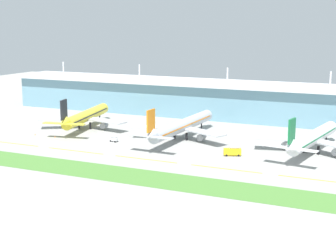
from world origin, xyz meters
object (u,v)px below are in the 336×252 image
(airliner_middle, at_px, (182,126))
(safety_cone_left_wingtip, at_px, (35,134))
(fuel_truck, at_px, (233,150))
(airliner_near, at_px, (85,116))
(baggage_cart, at_px, (114,139))
(safety_cone_nose_front, at_px, (55,137))
(airliner_far, at_px, (312,138))

(airliner_middle, distance_m, safety_cone_left_wingtip, 73.15)
(safety_cone_left_wingtip, bearing_deg, fuel_truck, 0.81)
(fuel_truck, relative_size, safety_cone_left_wingtip, 10.92)
(airliner_middle, height_order, fuel_truck, airliner_middle)
(airliner_middle, relative_size, fuel_truck, 9.31)
(airliner_near, relative_size, baggage_cart, 15.80)
(airliner_near, bearing_deg, airliner_middle, -2.73)
(baggage_cart, bearing_deg, airliner_middle, 34.57)
(airliner_middle, relative_size, safety_cone_left_wingtip, 101.67)
(airliner_middle, xyz_separation_m, baggage_cart, (-26.61, -18.34, -5.19))
(baggage_cart, bearing_deg, safety_cone_nose_front, -173.11)
(safety_cone_nose_front, bearing_deg, safety_cone_left_wingtip, 178.14)
(airliner_middle, relative_size, airliner_far, 1.16)
(airliner_near, relative_size, airliner_far, 0.98)
(airliner_middle, relative_size, baggage_cart, 18.59)
(airliner_near, height_order, safety_cone_left_wingtip, airliner_near)
(airliner_near, height_order, airliner_far, same)
(fuel_truck, distance_m, safety_cone_nose_front, 88.87)
(baggage_cart, bearing_deg, fuel_truck, -1.87)
(airliner_near, distance_m, baggage_cart, 36.45)
(baggage_cart, xyz_separation_m, safety_cone_nose_front, (-30.74, -3.72, -0.91))
(fuel_truck, bearing_deg, airliner_near, 165.32)
(fuel_truck, bearing_deg, safety_cone_left_wingtip, -179.19)
(safety_cone_left_wingtip, xyz_separation_m, safety_cone_nose_front, (12.25, -0.40, 0.00))
(fuel_truck, bearing_deg, airliner_middle, 147.27)
(airliner_far, distance_m, fuel_truck, 34.92)
(fuel_truck, relative_size, safety_cone_nose_front, 10.92)
(fuel_truck, bearing_deg, baggage_cart, 178.13)
(airliner_near, height_order, fuel_truck, airliner_near)
(safety_cone_nose_front, bearing_deg, baggage_cart, 6.89)
(baggage_cart, xyz_separation_m, fuel_truck, (58.09, -1.89, 1.00))
(baggage_cart, relative_size, safety_cone_left_wingtip, 5.47)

